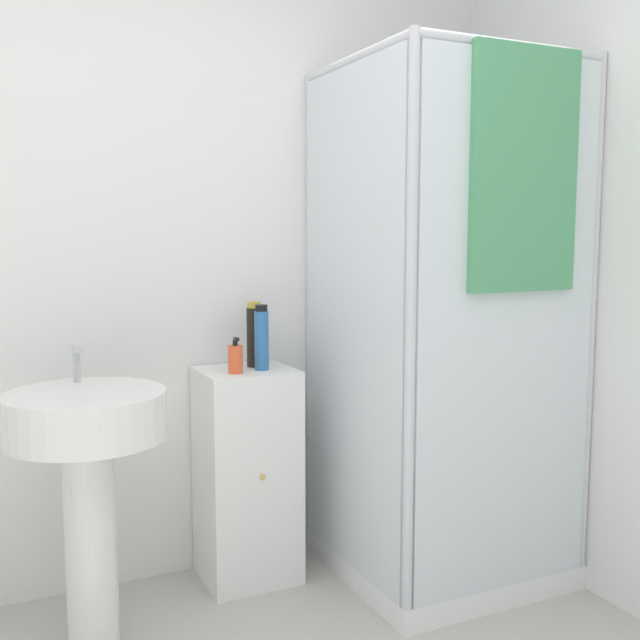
{
  "coord_description": "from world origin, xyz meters",
  "views": [
    {
      "loc": [
        -0.4,
        -1.15,
        1.35
      ],
      "look_at": [
        0.7,
        1.18,
        1.04
      ],
      "focal_mm": 42.0,
      "sensor_mm": 36.0,
      "label": 1
    }
  ],
  "objects_px": {
    "sink": "(88,458)",
    "shampoo_bottle_tall_black": "(254,335)",
    "soap_dispenser": "(235,359)",
    "shampoo_bottle_blue": "(262,338)"
  },
  "relations": [
    {
      "from": "sink",
      "to": "soap_dispenser",
      "type": "relative_size",
      "value": 7.25
    },
    {
      "from": "soap_dispenser",
      "to": "shampoo_bottle_blue",
      "type": "xyz_separation_m",
      "value": [
        0.11,
        0.02,
        0.07
      ]
    },
    {
      "from": "sink",
      "to": "soap_dispenser",
      "type": "distance_m",
      "value": 0.65
    },
    {
      "from": "soap_dispenser",
      "to": "shampoo_bottle_tall_black",
      "type": "xyz_separation_m",
      "value": [
        0.11,
        0.1,
        0.07
      ]
    },
    {
      "from": "soap_dispenser",
      "to": "sink",
      "type": "bearing_deg",
      "value": -160.92
    },
    {
      "from": "sink",
      "to": "shampoo_bottle_tall_black",
      "type": "bearing_deg",
      "value": 23.49
    },
    {
      "from": "sink",
      "to": "shampoo_bottle_tall_black",
      "type": "height_order",
      "value": "shampoo_bottle_tall_black"
    },
    {
      "from": "soap_dispenser",
      "to": "shampoo_bottle_tall_black",
      "type": "height_order",
      "value": "shampoo_bottle_tall_black"
    },
    {
      "from": "shampoo_bottle_tall_black",
      "to": "sink",
      "type": "bearing_deg",
      "value": -156.51
    },
    {
      "from": "shampoo_bottle_tall_black",
      "to": "soap_dispenser",
      "type": "bearing_deg",
      "value": -138.53
    }
  ]
}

